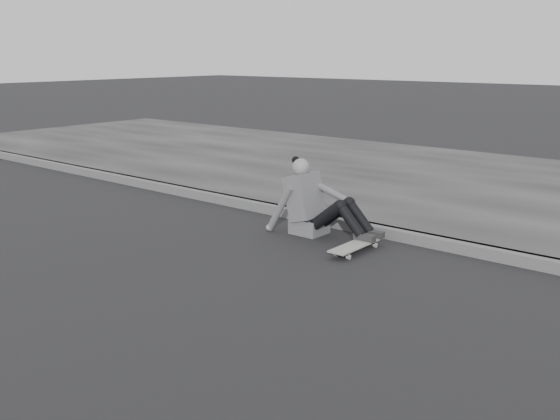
{
  "coord_description": "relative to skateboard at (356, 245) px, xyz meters",
  "views": [
    {
      "loc": [
        3.07,
        -3.42,
        2.02
      ],
      "look_at": [
        -0.76,
        1.26,
        0.5
      ],
      "focal_mm": 40.0,
      "sensor_mm": 36.0,
      "label": 1
    }
  ],
  "objects": [
    {
      "name": "curb",
      "position": [
        0.26,
        0.67,
        -0.01
      ],
      "size": [
        24.0,
        0.16,
        0.12
      ],
      "primitive_type": "cube",
      "color": "#545454",
      "rests_on": "ground"
    },
    {
      "name": "sidewalk",
      "position": [
        0.26,
        3.69,
        -0.01
      ],
      "size": [
        24.0,
        6.0,
        0.12
      ],
      "primitive_type": "cube",
      "color": "#333333",
      "rests_on": "ground"
    },
    {
      "name": "seated_woman",
      "position": [
        -0.73,
        0.25,
        0.29
      ],
      "size": [
        1.38,
        0.46,
        0.88
      ],
      "color": "#555558",
      "rests_on": "ground"
    },
    {
      "name": "skateboard",
      "position": [
        0.0,
        0.0,
        0.0
      ],
      "size": [
        0.2,
        0.78,
        0.09
      ],
      "color": "#A0A09B",
      "rests_on": "ground"
    },
    {
      "name": "ground",
      "position": [
        0.26,
        -1.91,
        -0.07
      ],
      "size": [
        80.0,
        80.0,
        0.0
      ],
      "primitive_type": "plane",
      "color": "black",
      "rests_on": "ground"
    }
  ]
}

